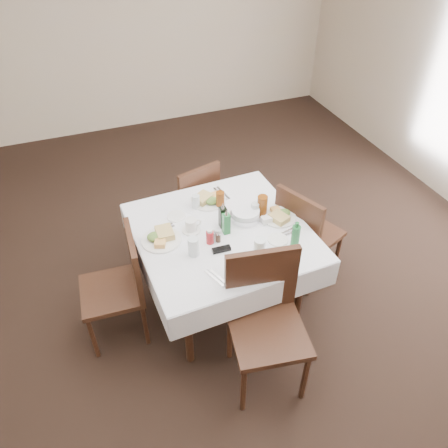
% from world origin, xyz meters
% --- Properties ---
extents(ground_plane, '(7.00, 7.00, 0.00)m').
position_xyz_m(ground_plane, '(0.00, 0.00, 0.00)').
color(ground_plane, black).
extents(room_shell, '(6.04, 7.04, 2.80)m').
position_xyz_m(room_shell, '(0.00, 0.00, 1.71)').
color(room_shell, beige).
rests_on(room_shell, ground).
extents(dining_table, '(1.31, 1.31, 0.76)m').
position_xyz_m(dining_table, '(0.18, 0.03, 0.68)').
color(dining_table, black).
rests_on(dining_table, ground).
extents(chair_north, '(0.51, 0.51, 0.88)m').
position_xyz_m(chair_north, '(0.20, 0.82, 0.50)').
color(chair_north, black).
rests_on(chair_north, ground).
extents(chair_south, '(0.56, 0.56, 1.03)m').
position_xyz_m(chair_south, '(0.21, -0.66, 0.59)').
color(chair_south, black).
rests_on(chair_south, ground).
extents(chair_east, '(0.58, 0.58, 0.94)m').
position_xyz_m(chair_east, '(0.90, 0.03, 0.54)').
color(chair_east, black).
rests_on(chair_east, ground).
extents(chair_west, '(0.47, 0.47, 0.93)m').
position_xyz_m(chair_west, '(-0.61, 0.01, 0.53)').
color(chair_west, black).
rests_on(chair_west, ground).
extents(meal_north, '(0.28, 0.28, 0.06)m').
position_xyz_m(meal_north, '(0.20, 0.40, 0.79)').
color(meal_north, white).
rests_on(meal_north, dining_table).
extents(meal_south, '(0.25, 0.25, 0.05)m').
position_xyz_m(meal_south, '(0.18, -0.40, 0.78)').
color(meal_south, white).
rests_on(meal_south, dining_table).
extents(meal_east, '(0.27, 0.27, 0.06)m').
position_xyz_m(meal_east, '(0.64, 0.01, 0.78)').
color(meal_east, white).
rests_on(meal_east, dining_table).
extents(meal_west, '(0.29, 0.29, 0.06)m').
position_xyz_m(meal_west, '(-0.27, 0.09, 0.79)').
color(meal_west, white).
rests_on(meal_west, dining_table).
extents(side_plate_a, '(0.15, 0.15, 0.01)m').
position_xyz_m(side_plate_a, '(-0.10, 0.31, 0.77)').
color(side_plate_a, white).
rests_on(side_plate_a, dining_table).
extents(side_plate_b, '(0.15, 0.15, 0.01)m').
position_xyz_m(side_plate_b, '(0.52, -0.22, 0.77)').
color(side_plate_b, white).
rests_on(side_plate_b, dining_table).
extents(water_n, '(0.06, 0.06, 0.11)m').
position_xyz_m(water_n, '(0.09, 0.37, 0.82)').
color(water_n, silver).
rests_on(water_n, dining_table).
extents(water_s, '(0.08, 0.08, 0.15)m').
position_xyz_m(water_s, '(0.32, -0.32, 0.84)').
color(water_s, silver).
rests_on(water_s, dining_table).
extents(water_e, '(0.06, 0.06, 0.11)m').
position_xyz_m(water_e, '(0.48, 0.11, 0.82)').
color(water_e, silver).
rests_on(water_e, dining_table).
extents(water_w, '(0.08, 0.08, 0.14)m').
position_xyz_m(water_w, '(-0.10, -0.14, 0.83)').
color(water_w, silver).
rests_on(water_w, dining_table).
extents(iced_tea_a, '(0.07, 0.07, 0.14)m').
position_xyz_m(iced_tea_a, '(0.27, 0.31, 0.83)').
color(iced_tea_a, brown).
rests_on(iced_tea_a, dining_table).
extents(iced_tea_b, '(0.08, 0.08, 0.16)m').
position_xyz_m(iced_tea_b, '(0.54, 0.11, 0.84)').
color(iced_tea_b, brown).
rests_on(iced_tea_b, dining_table).
extents(bread_basket, '(0.24, 0.24, 0.08)m').
position_xyz_m(bread_basket, '(0.40, 0.10, 0.80)').
color(bread_basket, silver).
rests_on(bread_basket, dining_table).
extents(oil_cruet_dark, '(0.05, 0.05, 0.22)m').
position_xyz_m(oil_cruet_dark, '(0.20, 0.07, 0.86)').
color(oil_cruet_dark, black).
rests_on(oil_cruet_dark, dining_table).
extents(oil_cruet_green, '(0.05, 0.05, 0.21)m').
position_xyz_m(oil_cruet_green, '(0.20, -0.00, 0.85)').
color(oil_cruet_green, '#217035').
rests_on(oil_cruet_green, dining_table).
extents(ketchup_bottle, '(0.06, 0.06, 0.12)m').
position_xyz_m(ketchup_bottle, '(0.05, -0.07, 0.82)').
color(ketchup_bottle, '#B42026').
rests_on(ketchup_bottle, dining_table).
extents(salt_shaker, '(0.04, 0.04, 0.08)m').
position_xyz_m(salt_shaker, '(0.08, -0.05, 0.80)').
color(salt_shaker, white).
rests_on(salt_shaker, dining_table).
extents(pepper_shaker, '(0.04, 0.04, 0.08)m').
position_xyz_m(pepper_shaker, '(0.11, -0.07, 0.80)').
color(pepper_shaker, '#3E2B1F').
rests_on(pepper_shaker, dining_table).
extents(coffee_mug, '(0.15, 0.14, 0.10)m').
position_xyz_m(coffee_mug, '(-0.03, 0.11, 0.81)').
color(coffee_mug, white).
rests_on(coffee_mug, dining_table).
extents(sunglasses, '(0.13, 0.05, 0.03)m').
position_xyz_m(sunglasses, '(0.09, -0.18, 0.78)').
color(sunglasses, black).
rests_on(sunglasses, dining_table).
extents(green_bottle, '(0.06, 0.06, 0.23)m').
position_xyz_m(green_bottle, '(0.59, -0.33, 0.86)').
color(green_bottle, '#217035').
rests_on(green_bottle, dining_table).
extents(sugar_caddy, '(0.10, 0.06, 0.05)m').
position_xyz_m(sugar_caddy, '(0.54, -0.00, 0.79)').
color(sugar_caddy, white).
rests_on(sugar_caddy, dining_table).
extents(cutlery_n, '(0.08, 0.21, 0.01)m').
position_xyz_m(cutlery_n, '(0.34, 0.47, 0.77)').
color(cutlery_n, silver).
rests_on(cutlery_n, dining_table).
extents(cutlery_s, '(0.11, 0.19, 0.01)m').
position_xyz_m(cutlery_s, '(-0.03, -0.41, 0.77)').
color(cutlery_s, silver).
rests_on(cutlery_s, dining_table).
extents(cutlery_e, '(0.21, 0.10, 0.01)m').
position_xyz_m(cutlery_e, '(0.62, -0.17, 0.77)').
color(cutlery_e, silver).
rests_on(cutlery_e, dining_table).
extents(cutlery_w, '(0.20, 0.08, 0.01)m').
position_xyz_m(cutlery_w, '(-0.24, 0.20, 0.77)').
color(cutlery_w, silver).
rests_on(cutlery_w, dining_table).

